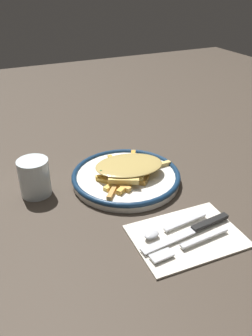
# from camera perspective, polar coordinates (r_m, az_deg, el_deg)

# --- Properties ---
(ground_plane) EXTENTS (2.60, 2.60, 0.00)m
(ground_plane) POSITION_cam_1_polar(r_m,az_deg,el_deg) (0.87, -0.00, -2.21)
(ground_plane) COLOR #3D3329
(plate) EXTENTS (0.27, 0.27, 0.03)m
(plate) POSITION_cam_1_polar(r_m,az_deg,el_deg) (0.86, -0.00, -1.46)
(plate) COLOR white
(plate) RESTS_ON ground_plane
(fries_heap) EXTENTS (0.19, 0.21, 0.03)m
(fries_heap) POSITION_cam_1_polar(r_m,az_deg,el_deg) (0.85, 0.38, -0.02)
(fries_heap) COLOR gold
(fries_heap) RESTS_ON plate
(napkin) EXTENTS (0.16, 0.22, 0.01)m
(napkin) POSITION_cam_1_polar(r_m,az_deg,el_deg) (0.71, 9.93, -10.82)
(napkin) COLOR silver
(napkin) RESTS_ON ground_plane
(fork) EXTENTS (0.03, 0.18, 0.01)m
(fork) POSITION_cam_1_polar(r_m,az_deg,el_deg) (0.68, 10.49, -12.08)
(fork) COLOR silver
(fork) RESTS_ON napkin
(knife) EXTENTS (0.03, 0.21, 0.01)m
(knife) POSITION_cam_1_polar(r_m,az_deg,el_deg) (0.71, 11.17, -9.81)
(knife) COLOR black
(knife) RESTS_ON napkin
(spoon) EXTENTS (0.03, 0.15, 0.01)m
(spoon) POSITION_cam_1_polar(r_m,az_deg,el_deg) (0.70, 6.46, -9.99)
(spoon) COLOR silver
(spoon) RESTS_ON napkin
(water_glass) EXTENTS (0.07, 0.07, 0.09)m
(water_glass) POSITION_cam_1_polar(r_m,az_deg,el_deg) (0.83, -14.80, -1.50)
(water_glass) COLOR silver
(water_glass) RESTS_ON ground_plane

